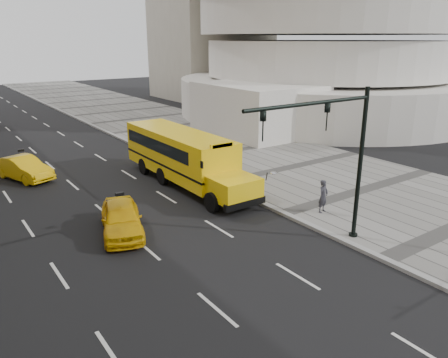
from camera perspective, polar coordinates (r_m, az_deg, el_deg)
ground at (r=22.75m, az=-13.15°, el=-3.58°), size 140.00×140.00×0.00m
sidewalk_museum at (r=29.04m, az=9.22°, el=1.54°), size 12.00×140.00×0.15m
curb_museum at (r=25.37m, az=-0.58°, el=-0.64°), size 0.30×140.00×0.15m
school_bus at (r=25.54m, az=-5.59°, el=3.36°), size 2.96×11.56×3.19m
taxi_near at (r=19.50m, az=-13.24°, el=-5.03°), size 2.91×4.48×1.42m
taxi_far at (r=28.89m, az=-24.72°, el=1.30°), size 2.88×4.48×1.40m
pedestrian at (r=21.40m, az=12.84°, el=-2.21°), size 0.65×0.49×1.61m
traffic_signal at (r=17.17m, az=14.69°, el=3.63°), size 6.18×0.36×6.40m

